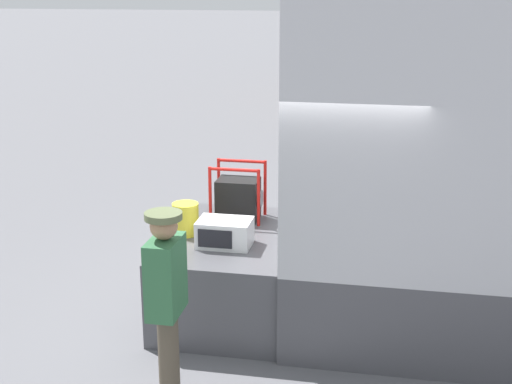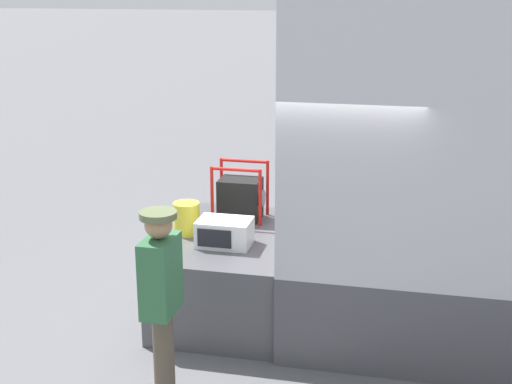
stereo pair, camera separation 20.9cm
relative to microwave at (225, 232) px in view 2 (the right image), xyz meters
The scene contains 6 objects.
ground_plane 1.26m from the microwave, 26.08° to the left, with size 160.00×160.00×0.00m, color slate.
tailgate_deck 0.66m from the microwave, 89.94° to the left, with size 1.33×2.03×0.88m, color #4C4C51.
microwave is the anchor object (origin of this frame).
portable_generator 0.87m from the microwave, 92.27° to the left, with size 0.58×0.43×0.64m.
orange_bucket 0.55m from the microwave, 152.73° to the left, with size 0.28×0.28×0.34m.
worker_person 1.49m from the microwave, 95.38° to the right, with size 0.31×0.44×1.70m.
Camera 2 is at (1.15, -6.92, 3.48)m, focal length 50.00 mm.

